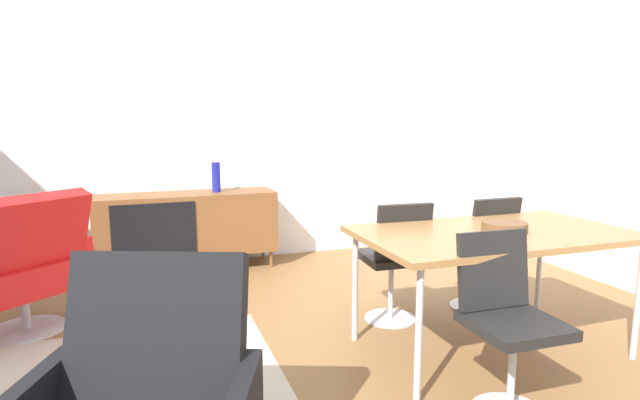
# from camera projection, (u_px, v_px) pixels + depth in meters

# --- Properties ---
(ground_plane) EXTENTS (8.32, 8.32, 0.00)m
(ground_plane) POSITION_uv_depth(u_px,v_px,m) (266.00, 387.00, 2.69)
(ground_plane) COLOR brown
(wall_back) EXTENTS (6.80, 0.12, 2.80)m
(wall_back) POSITION_uv_depth(u_px,v_px,m) (201.00, 118.00, 4.89)
(wall_back) COLOR white
(wall_back) RESTS_ON ground_plane
(sideboard) EXTENTS (1.60, 0.45, 0.72)m
(sideboard) POSITION_uv_depth(u_px,v_px,m) (188.00, 223.00, 4.70)
(sideboard) COLOR brown
(sideboard) RESTS_ON ground_plane
(vase_cobalt) EXTENTS (0.08, 0.08, 0.28)m
(vase_cobalt) POSITION_uv_depth(u_px,v_px,m) (216.00, 177.00, 4.72)
(vase_cobalt) COLOR navy
(vase_cobalt) RESTS_ON sideboard
(dining_table) EXTENTS (1.60, 0.90, 0.74)m
(dining_table) POSITION_uv_depth(u_px,v_px,m) (494.00, 238.00, 3.02)
(dining_table) COLOR olive
(dining_table) RESTS_ON ground_plane
(wooden_bowl_on_table) EXTENTS (0.26, 0.26, 0.06)m
(wooden_bowl_on_table) POSITION_uv_depth(u_px,v_px,m) (504.00, 227.00, 2.98)
(wooden_bowl_on_table) COLOR brown
(wooden_bowl_on_table) RESTS_ON dining_table
(dining_chair_back_right) EXTENTS (0.41, 0.43, 0.86)m
(dining_chair_back_right) POSITION_uv_depth(u_px,v_px,m) (482.00, 248.00, 3.69)
(dining_chair_back_right) COLOR black
(dining_chair_back_right) RESTS_ON ground_plane
(dining_chair_front_left) EXTENTS (0.41, 0.43, 0.86)m
(dining_chair_front_left) POSITION_uv_depth(u_px,v_px,m) (506.00, 316.00, 2.42)
(dining_chair_front_left) COLOR black
(dining_chair_front_left) RESTS_ON ground_plane
(dining_chair_back_left) EXTENTS (0.42, 0.44, 0.86)m
(dining_chair_back_left) POSITION_uv_depth(u_px,v_px,m) (395.00, 257.00, 3.46)
(dining_chair_back_left) COLOR black
(dining_chair_back_left) RESTS_ON ground_plane
(lounge_chair_red) EXTENTS (0.91, 0.90, 0.95)m
(lounge_chair_red) POSITION_uv_depth(u_px,v_px,m) (26.00, 264.00, 3.29)
(lounge_chair_red) COLOR red
(lounge_chair_red) RESTS_ON ground_plane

